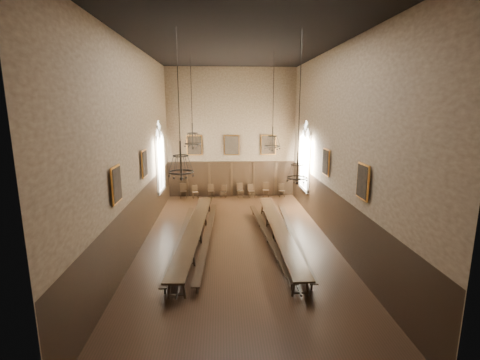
{
  "coord_description": "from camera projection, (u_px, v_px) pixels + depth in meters",
  "views": [
    {
      "loc": [
        -0.71,
        -15.49,
        6.35
      ],
      "look_at": [
        0.2,
        1.5,
        2.75
      ],
      "focal_mm": 26.0,
      "sensor_mm": 36.0,
      "label": 1
    }
  ],
  "objects": [
    {
      "name": "floor",
      "position": [
        237.0,
        243.0,
        16.49
      ],
      "size": [
        9.0,
        18.0,
        0.02
      ],
      "primitive_type": "cube",
      "color": "black",
      "rests_on": "ground"
    },
    {
      "name": "ceiling",
      "position": [
        237.0,
        42.0,
        14.62
      ],
      "size": [
        9.0,
        18.0,
        0.02
      ],
      "primitive_type": "cube",
      "color": "black",
      "rests_on": "ground"
    },
    {
      "name": "wall_back",
      "position": [
        231.0,
        134.0,
        24.36
      ],
      "size": [
        9.0,
        0.02,
        9.0
      ],
      "primitive_type": "cube",
      "color": "#866E52",
      "rests_on": "ground"
    },
    {
      "name": "wall_front",
      "position": [
        258.0,
        204.0,
        6.75
      ],
      "size": [
        9.0,
        0.02,
        9.0
      ],
      "primitive_type": "cube",
      "color": "#866E52",
      "rests_on": "ground"
    },
    {
      "name": "wall_left",
      "position": [
        135.0,
        149.0,
        15.32
      ],
      "size": [
        0.02,
        18.0,
        9.0
      ],
      "primitive_type": "cube",
      "color": "#866E52",
      "rests_on": "ground"
    },
    {
      "name": "wall_right",
      "position": [
        336.0,
        148.0,
        15.79
      ],
      "size": [
        0.02,
        18.0,
        9.0
      ],
      "primitive_type": "cube",
      "color": "#866E52",
      "rests_on": "ground"
    },
    {
      "name": "wainscot_panelling",
      "position": [
        237.0,
        218.0,
        16.23
      ],
      "size": [
        9.0,
        18.0,
        2.5
      ],
      "primitive_type": null,
      "color": "black",
      "rests_on": "floor"
    },
    {
      "name": "table_left",
      "position": [
        195.0,
        235.0,
        16.4
      ],
      "size": [
        1.36,
        10.79,
        0.84
      ],
      "rotation": [
        0.0,
        0.0,
        -0.06
      ],
      "color": "black",
      "rests_on": "floor"
    },
    {
      "name": "table_right",
      "position": [
        278.0,
        235.0,
        16.38
      ],
      "size": [
        0.75,
        10.41,
        0.81
      ],
      "rotation": [
        0.0,
        0.0,
        -0.0
      ],
      "color": "black",
      "rests_on": "floor"
    },
    {
      "name": "bench_left_outer",
      "position": [
        181.0,
        240.0,
        16.21
      ],
      "size": [
        0.44,
        9.44,
        0.42
      ],
      "rotation": [
        0.0,
        0.0,
        -0.02
      ],
      "color": "black",
      "rests_on": "floor"
    },
    {
      "name": "bench_left_inner",
      "position": [
        207.0,
        237.0,
        16.52
      ],
      "size": [
        0.72,
        10.01,
        0.45
      ],
      "rotation": [
        0.0,
        0.0,
        -0.04
      ],
      "color": "black",
      "rests_on": "floor"
    },
    {
      "name": "bench_right_inner",
      "position": [
        267.0,
        237.0,
        16.51
      ],
      "size": [
        0.9,
        9.63,
        0.43
      ],
      "rotation": [
        0.0,
        0.0,
        0.06
      ],
      "color": "black",
      "rests_on": "floor"
    },
    {
      "name": "bench_right_outer",
      "position": [
        293.0,
        236.0,
        16.58
      ],
      "size": [
        0.77,
        9.66,
        0.43
      ],
      "rotation": [
        0.0,
        0.0,
        -0.05
      ],
      "color": "black",
      "rests_on": "floor"
    },
    {
      "name": "chair_0",
      "position": [
        183.0,
        194.0,
        24.59
      ],
      "size": [
        0.5,
        0.5,
        1.01
      ],
      "rotation": [
        0.0,
        0.0,
        0.14
      ],
      "color": "black",
      "rests_on": "floor"
    },
    {
      "name": "chair_1",
      "position": [
        195.0,
        194.0,
        24.6
      ],
      "size": [
        0.49,
        0.49,
        0.9
      ],
      "rotation": [
        0.0,
        0.0,
        0.27
      ],
      "color": "black",
      "rests_on": "floor"
    },
    {
      "name": "chair_2",
      "position": [
        211.0,
        194.0,
        24.75
      ],
      "size": [
        0.48,
        0.48,
        0.93
      ],
      "rotation": [
        0.0,
        0.0,
        0.2
      ],
      "color": "black",
      "rests_on": "floor"
    },
    {
      "name": "chair_3",
      "position": [
        224.0,
        194.0,
        24.77
      ],
      "size": [
        0.46,
        0.46,
        0.86
      ],
      "rotation": [
        0.0,
        0.0,
        -0.25
      ],
      "color": "black",
      "rests_on": "floor"
    },
    {
      "name": "chair_4",
      "position": [
        240.0,
        193.0,
        24.84
      ],
      "size": [
        0.5,
        0.5,
        0.99
      ],
      "rotation": [
        0.0,
        0.0,
        0.15
      ],
      "color": "black",
      "rests_on": "floor"
    },
    {
      "name": "chair_5",
      "position": [
        251.0,
        193.0,
        24.81
      ],
      "size": [
        0.5,
        0.5,
        0.92
      ],
      "rotation": [
        0.0,
        0.0,
        0.27
      ],
      "color": "black",
      "rests_on": "floor"
    },
    {
      "name": "chair_6",
      "position": [
        266.0,
        192.0,
        24.94
      ],
      "size": [
        0.51,
        0.51,
        1.02
      ],
      "rotation": [
        0.0,
        0.0,
        -0.13
      ],
      "color": "black",
      "rests_on": "floor"
    },
    {
      "name": "chair_7",
      "position": [
        282.0,
        193.0,
        24.93
      ],
      "size": [
        0.42,
        0.42,
        0.92
      ],
      "rotation": [
        0.0,
        0.0,
        0.03
      ],
      "color": "black",
      "rests_on": "floor"
    },
    {
      "name": "chandelier_back_left",
      "position": [
        193.0,
        138.0,
        18.22
      ],
      "size": [
        0.87,
        0.87,
        4.72
      ],
      "color": "black",
      "rests_on": "ceiling"
    },
    {
      "name": "chandelier_back_right",
      "position": [
        273.0,
        140.0,
        17.77
      ],
      "size": [
        0.81,
        0.81,
        4.79
      ],
      "color": "black",
      "rests_on": "ceiling"
    },
    {
      "name": "chandelier_front_left",
      "position": [
        181.0,
        163.0,
        12.64
      ],
      "size": [
        0.92,
        0.92,
        5.16
      ],
      "color": "black",
      "rests_on": "ceiling"
    },
    {
      "name": "chandelier_front_right",
      "position": [
        297.0,
        167.0,
        12.83
      ],
      "size": [
        0.76,
        0.76,
        5.37
      ],
      "color": "black",
      "rests_on": "ceiling"
    },
    {
      "name": "portrait_back_0",
      "position": [
        194.0,
        145.0,
        24.26
      ],
      "size": [
        1.1,
        0.12,
        1.4
      ],
      "color": "orange",
      "rests_on": "wall_back"
    },
    {
      "name": "portrait_back_1",
      "position": [
        232.0,
        145.0,
        24.4
      ],
      "size": [
        1.1,
        0.12,
        1.4
      ],
      "color": "orange",
      "rests_on": "wall_back"
    },
    {
      "name": "portrait_back_2",
      "position": [
        268.0,
        145.0,
        24.53
      ],
      "size": [
        1.1,
        0.12,
        1.4
      ],
      "color": "orange",
      "rests_on": "wall_back"
    },
    {
      "name": "portrait_left_0",
      "position": [
        144.0,
        164.0,
        16.47
      ],
      "size": [
        0.12,
        1.0,
        1.3
      ],
      "color": "orange",
      "rests_on": "wall_left"
    },
    {
      "name": "portrait_left_1",
      "position": [
        116.0,
        184.0,
        12.07
      ],
      "size": [
        0.12,
        1.0,
        1.3
      ],
      "color": "orange",
      "rests_on": "wall_left"
    },
    {
      "name": "portrait_right_0",
      "position": [
        326.0,
        162.0,
        16.93
      ],
      "size": [
        0.12,
        1.0,
        1.3
      ],
      "color": "orange",
      "rests_on": "wall_right"
    },
    {
      "name": "portrait_right_1",
      "position": [
        363.0,
        182.0,
        12.53
      ],
      "size": [
        0.12,
        1.0,
        1.3
      ],
      "color": "orange",
      "rests_on": "wall_right"
    },
    {
      "name": "window_right",
      "position": [
        305.0,
        155.0,
        21.39
      ],
      "size": [
        0.2,
        2.2,
        4.6
      ],
      "primitive_type": null,
      "color": "white",
      "rests_on": "wall_right"
    },
    {
      "name": "window_left",
      "position": [
        160.0,
        157.0,
        20.93
      ],
      "size": [
        0.2,
        2.2,
        4.6
      ],
      "primitive_type": null,
      "color": "white",
      "rests_on": "wall_left"
    }
  ]
}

